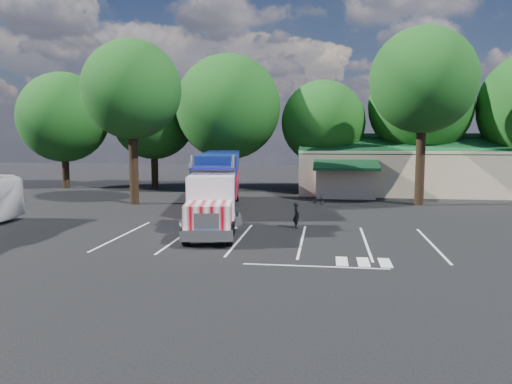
# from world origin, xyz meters

# --- Properties ---
(ground) EXTENTS (120.00, 120.00, 0.00)m
(ground) POSITION_xyz_m (0.00, 0.00, 0.00)
(ground) COLOR black
(ground) RESTS_ON ground
(event_hall) EXTENTS (24.20, 14.12, 5.55)m
(event_hall) POSITION_xyz_m (13.74, 17.81, 2.21)
(event_hall) COLOR tan
(event_hall) RESTS_ON ground
(tree_row_a) EXTENTS (9.00, 9.00, 11.68)m
(tree_row_a) POSITION_xyz_m (-22.00, 16.50, 7.16)
(tree_row_a) COLOR black
(tree_row_a) RESTS_ON ground
(tree_row_b) EXTENTS (8.40, 8.40, 11.35)m
(tree_row_b) POSITION_xyz_m (-13.00, 17.80, 7.13)
(tree_row_b) COLOR black
(tree_row_b) RESTS_ON ground
(tree_row_c) EXTENTS (10.00, 10.00, 13.05)m
(tree_row_c) POSITION_xyz_m (-5.00, 16.20, 8.04)
(tree_row_c) COLOR black
(tree_row_c) RESTS_ON ground
(tree_row_d) EXTENTS (8.00, 8.00, 10.60)m
(tree_row_d) POSITION_xyz_m (4.00, 17.50, 6.58)
(tree_row_d) COLOR black
(tree_row_d) RESTS_ON ground
(tree_row_e) EXTENTS (9.60, 9.60, 12.90)m
(tree_row_e) POSITION_xyz_m (13.00, 18.00, 8.09)
(tree_row_e) COLOR black
(tree_row_e) RESTS_ON ground
(tree_near_left) EXTENTS (7.60, 7.60, 12.65)m
(tree_near_left) POSITION_xyz_m (-10.50, 6.00, 8.81)
(tree_near_left) COLOR black
(tree_near_left) RESTS_ON ground
(tree_near_right) EXTENTS (8.00, 8.00, 13.50)m
(tree_near_right) POSITION_xyz_m (11.50, 8.50, 9.46)
(tree_near_right) COLOR black
(tree_near_right) RESTS_ON ground
(semi_truck) EXTENTS (5.76, 20.58, 4.28)m
(semi_truck) POSITION_xyz_m (-2.93, 2.36, 2.42)
(semi_truck) COLOR black
(semi_truck) RESTS_ON ground
(woman) EXTENTS (0.53, 0.64, 1.52)m
(woman) POSITION_xyz_m (2.71, -2.59, 0.76)
(woman) COLOR black
(woman) RESTS_ON ground
(bicycle) EXTENTS (1.32, 1.55, 0.80)m
(bicycle) POSITION_xyz_m (3.81, 7.92, 0.40)
(bicycle) COLOR black
(bicycle) RESTS_ON ground
(silver_sedan) EXTENTS (4.14, 2.94, 1.29)m
(silver_sedan) POSITION_xyz_m (12.00, 14.00, 0.65)
(silver_sedan) COLOR #95989C
(silver_sedan) RESTS_ON ground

